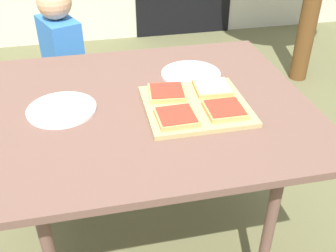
{
  "coord_description": "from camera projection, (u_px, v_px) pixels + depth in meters",
  "views": [
    {
      "loc": [
        -0.17,
        -1.15,
        1.38
      ],
      "look_at": [
        0.08,
        0.0,
        0.59
      ],
      "focal_mm": 42.29,
      "sensor_mm": 36.0,
      "label": 1
    }
  ],
  "objects": [
    {
      "name": "pizza_slice_far_right",
      "position": [
        212.0,
        88.0,
        1.38
      ],
      "size": [
        0.13,
        0.13,
        0.02
      ],
      "color": "tan",
      "rests_on": "cutting_board"
    },
    {
      "name": "plate_white_right",
      "position": [
        191.0,
        74.0,
        1.52
      ],
      "size": [
        0.23,
        0.23,
        0.01
      ],
      "primitive_type": "cylinder",
      "color": "white",
      "rests_on": "dining_table"
    },
    {
      "name": "dining_table",
      "position": [
        146.0,
        118.0,
        1.38
      ],
      "size": [
        1.11,
        0.92,
        0.7
      ],
      "color": "brown",
      "rests_on": "ground"
    },
    {
      "name": "child_left",
      "position": [
        65.0,
        68.0,
        1.97
      ],
      "size": [
        0.22,
        0.28,
        0.93
      ],
      "color": "#2A434B",
      "rests_on": "ground"
    },
    {
      "name": "pizza_slice_near_right",
      "position": [
        225.0,
        109.0,
        1.26
      ],
      "size": [
        0.12,
        0.12,
        0.02
      ],
      "color": "tan",
      "rests_on": "cutting_board"
    },
    {
      "name": "cutting_board",
      "position": [
        196.0,
        106.0,
        1.31
      ],
      "size": [
        0.34,
        0.32,
        0.02
      ],
      "primitive_type": "cube",
      "color": "tan",
      "rests_on": "dining_table"
    },
    {
      "name": "pizza_slice_near_left",
      "position": [
        176.0,
        117.0,
        1.22
      ],
      "size": [
        0.13,
        0.13,
        0.02
      ],
      "color": "tan",
      "rests_on": "cutting_board"
    },
    {
      "name": "pizza_slice_far_left",
      "position": [
        167.0,
        92.0,
        1.35
      ],
      "size": [
        0.13,
        0.13,
        0.02
      ],
      "color": "tan",
      "rests_on": "cutting_board"
    },
    {
      "name": "plate_white_left",
      "position": [
        62.0,
        109.0,
        1.3
      ],
      "size": [
        0.23,
        0.23,
        0.01
      ],
      "primitive_type": "cylinder",
      "color": "white",
      "rests_on": "dining_table"
    },
    {
      "name": "ground_plane",
      "position": [
        150.0,
        241.0,
        1.73
      ],
      "size": [
        16.0,
        16.0,
        0.0
      ],
      "primitive_type": "plane",
      "color": "#64633F"
    }
  ]
}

